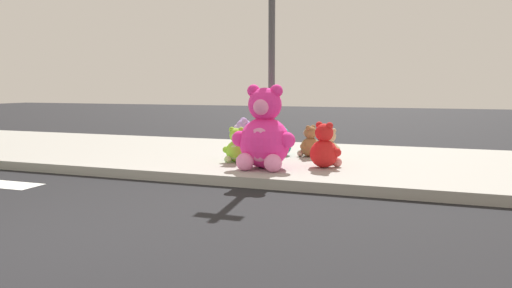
% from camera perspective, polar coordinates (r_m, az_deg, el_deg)
% --- Properties ---
extents(ground_plane, '(60.00, 60.00, 0.00)m').
position_cam_1_polar(ground_plane, '(4.87, -26.96, -10.75)').
color(ground_plane, black).
extents(sidewalk, '(28.00, 4.40, 0.15)m').
position_cam_1_polar(sidewalk, '(9.13, -2.61, -1.58)').
color(sidewalk, '#9E9B93').
rests_on(sidewalk, ground_plane).
extents(sign_pole, '(0.56, 0.11, 3.20)m').
position_cam_1_polar(sign_pole, '(7.95, 1.87, 9.99)').
color(sign_pole, '#4C4C51').
rests_on(sign_pole, sidewalk).
extents(plush_pink_large, '(1.00, 0.88, 1.29)m').
position_cam_1_polar(plush_pink_large, '(7.39, 0.97, 1.06)').
color(plush_pink_large, '#F22D93').
rests_on(plush_pink_large, sidewalk).
extents(plush_tan, '(0.39, 0.40, 0.56)m').
position_cam_1_polar(plush_tan, '(8.24, 8.63, -0.47)').
color(plush_tan, tan).
rests_on(plush_tan, sidewalk).
extents(plush_lime, '(0.46, 0.40, 0.59)m').
position_cam_1_polar(plush_lime, '(8.03, -2.37, -0.49)').
color(plush_lime, '#8CD133').
rests_on(plush_lime, sidewalk).
extents(plush_red, '(0.51, 0.51, 0.72)m').
position_cam_1_polar(plush_red, '(7.58, 8.16, -0.62)').
color(plush_red, red).
rests_on(plush_red, sidewalk).
extents(plush_brown, '(0.41, 0.42, 0.57)m').
position_cam_1_polar(plush_brown, '(8.71, 6.37, -0.01)').
color(plush_brown, olive).
rests_on(plush_brown, sidewalk).
extents(plush_lavender, '(0.51, 0.49, 0.70)m').
position_cam_1_polar(plush_lavender, '(8.65, -1.58, 0.34)').
color(plush_lavender, '#B28CD8').
rests_on(plush_lavender, sidewalk).
extents(plush_teal, '(0.37, 0.42, 0.54)m').
position_cam_1_polar(plush_teal, '(8.86, 3.05, 0.06)').
color(plush_teal, teal).
rests_on(plush_teal, sidewalk).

